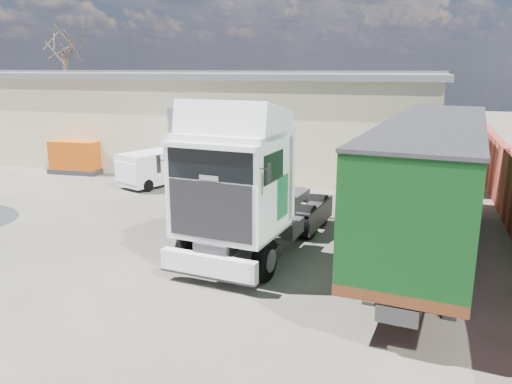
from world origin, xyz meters
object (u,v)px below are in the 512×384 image
(orange_skip, at_px, (79,158))
(bare_tree, at_px, (62,36))
(box_trailer, at_px, (432,174))
(panel_van, at_px, (157,167))
(tractor_unit, at_px, (245,193))

(orange_skip, bearing_deg, bare_tree, 125.35)
(bare_tree, bearing_deg, orange_skip, -50.16)
(bare_tree, relative_size, orange_skip, 3.24)
(bare_tree, xyz_separation_m, box_trailer, (26.58, -17.24, -5.41))
(bare_tree, distance_m, panel_van, 19.48)
(tractor_unit, height_order, orange_skip, tractor_unit)
(box_trailer, bearing_deg, tractor_unit, -153.56)
(bare_tree, bearing_deg, box_trailer, -32.97)
(tractor_unit, bearing_deg, orange_skip, 150.25)
(box_trailer, height_order, orange_skip, box_trailer)
(tractor_unit, bearing_deg, box_trailer, 26.38)
(bare_tree, distance_m, box_trailer, 32.14)
(box_trailer, bearing_deg, bare_tree, 152.36)
(tractor_unit, relative_size, orange_skip, 2.51)
(bare_tree, bearing_deg, tractor_unit, -41.94)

